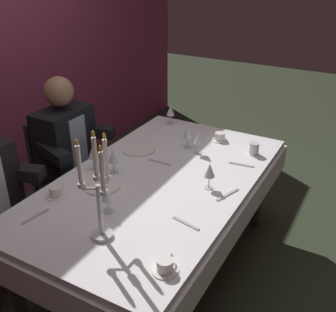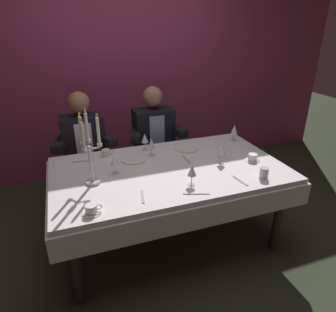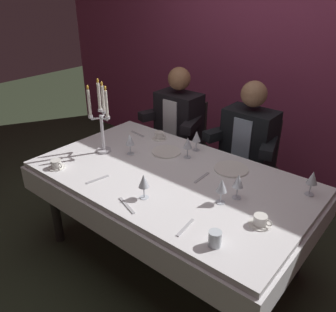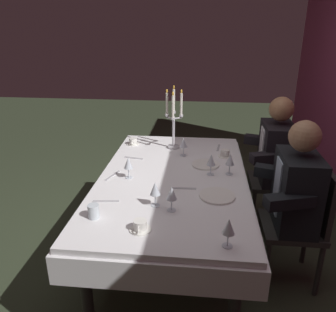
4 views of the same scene
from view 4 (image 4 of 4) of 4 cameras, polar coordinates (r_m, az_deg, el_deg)
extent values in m
plane|color=#2F3825|center=(2.98, 0.70, -16.42)|extent=(12.00, 12.00, 0.00)
cube|color=white|center=(2.60, 0.77, -3.81)|extent=(1.90, 1.10, 0.04)
cube|color=white|center=(2.65, 0.76, -5.96)|extent=(1.94, 1.14, 0.18)
cylinder|color=#292825|center=(3.56, -4.94, -3.19)|extent=(0.07, 0.07, 0.70)
cylinder|color=#292825|center=(2.21, -13.45, -21.30)|extent=(0.07, 0.07, 0.70)
cylinder|color=#292825|center=(3.51, 9.03, -3.77)|extent=(0.07, 0.07, 0.70)
cylinder|color=#292825|center=(2.13, 11.08, -23.13)|extent=(0.07, 0.07, 0.70)
cylinder|color=silver|center=(3.17, 0.91, 1.55)|extent=(0.11, 0.11, 0.02)
cylinder|color=silver|center=(3.12, 0.93, 4.14)|extent=(0.02, 0.02, 0.28)
cylinder|color=silver|center=(3.07, 0.95, 7.34)|extent=(0.04, 0.04, 0.02)
cylinder|color=white|center=(3.05, 0.96, 9.28)|extent=(0.02, 0.02, 0.19)
ellipsoid|color=yellow|center=(3.03, 0.98, 11.38)|extent=(0.02, 0.02, 0.03)
cylinder|color=silver|center=(3.05, 0.88, 6.08)|extent=(0.07, 0.01, 0.01)
cylinder|color=silver|center=(3.01, 0.82, 6.26)|extent=(0.04, 0.04, 0.02)
cylinder|color=white|center=(2.99, 0.83, 8.23)|extent=(0.02, 0.02, 0.19)
ellipsoid|color=yellow|center=(2.96, 0.84, 10.36)|extent=(0.02, 0.02, 0.03)
cylinder|color=silver|center=(3.10, 1.58, 6.34)|extent=(0.05, 0.07, 0.01)
cylinder|color=silver|center=(3.12, 2.21, 6.76)|extent=(0.04, 0.04, 0.02)
cylinder|color=white|center=(3.09, 2.23, 8.67)|extent=(0.02, 0.02, 0.19)
ellipsoid|color=yellow|center=(3.07, 2.27, 10.74)|extent=(0.02, 0.02, 0.03)
cylinder|color=silver|center=(3.11, 0.38, 6.37)|extent=(0.05, 0.07, 0.01)
cylinder|color=silver|center=(3.13, -0.19, 6.83)|extent=(0.04, 0.04, 0.02)
cylinder|color=white|center=(3.10, -0.19, 8.73)|extent=(0.02, 0.02, 0.19)
ellipsoid|color=yellow|center=(3.08, -0.19, 10.79)|extent=(0.02, 0.02, 0.03)
cylinder|color=white|center=(2.80, 6.28, -1.42)|extent=(0.23, 0.23, 0.01)
cylinder|color=white|center=(2.32, 8.22, -6.59)|extent=(0.24, 0.24, 0.01)
cylinder|color=silver|center=(1.87, 9.86, -14.56)|extent=(0.06, 0.06, 0.00)
cylinder|color=silver|center=(1.85, 9.94, -13.56)|extent=(0.01, 0.01, 0.07)
cone|color=silver|center=(1.80, 10.10, -11.48)|extent=(0.07, 0.07, 0.08)
cylinder|color=#E0D172|center=(1.82, 10.05, -12.13)|extent=(0.04, 0.04, 0.03)
cylinder|color=silver|center=(2.15, 0.59, -9.01)|extent=(0.06, 0.06, 0.00)
cylinder|color=silver|center=(2.13, 0.59, -8.10)|extent=(0.01, 0.01, 0.07)
cone|color=silver|center=(2.09, 0.60, -6.19)|extent=(0.07, 0.07, 0.08)
cylinder|color=maroon|center=(2.10, 0.60, -6.78)|extent=(0.04, 0.04, 0.03)
cylinder|color=silver|center=(2.64, 7.10, -3.04)|extent=(0.06, 0.06, 0.00)
cylinder|color=silver|center=(2.63, 7.14, -2.25)|extent=(0.01, 0.01, 0.07)
cone|color=silver|center=(2.60, 7.22, -0.64)|extent=(0.07, 0.07, 0.08)
cylinder|color=silver|center=(2.20, -2.12, -8.21)|extent=(0.06, 0.06, 0.00)
cylinder|color=silver|center=(2.18, -2.14, -7.31)|extent=(0.01, 0.01, 0.07)
cone|color=silver|center=(2.14, -2.17, -5.44)|extent=(0.07, 0.07, 0.08)
cylinder|color=maroon|center=(2.16, -2.16, -6.02)|extent=(0.04, 0.04, 0.03)
cylinder|color=silver|center=(2.58, -6.53, -3.59)|extent=(0.06, 0.06, 0.00)
cylinder|color=silver|center=(2.57, -6.57, -2.80)|extent=(0.01, 0.01, 0.07)
cone|color=silver|center=(2.54, -6.65, -1.15)|extent=(0.07, 0.07, 0.08)
cylinder|color=maroon|center=(2.55, -6.62, -1.66)|extent=(0.04, 0.04, 0.03)
cylinder|color=silver|center=(2.67, 10.16, -2.96)|extent=(0.06, 0.06, 0.00)
cylinder|color=silver|center=(2.65, 10.22, -2.18)|extent=(0.01, 0.01, 0.07)
cone|color=silver|center=(2.62, 10.33, -0.58)|extent=(0.07, 0.07, 0.08)
cylinder|color=silver|center=(2.99, 2.56, 0.10)|extent=(0.06, 0.06, 0.00)
cylinder|color=silver|center=(2.98, 2.58, 0.81)|extent=(0.01, 0.01, 0.07)
cone|color=silver|center=(2.95, 2.60, 2.27)|extent=(0.07, 0.07, 0.08)
cylinder|color=silver|center=(2.10, -12.32, -9.02)|extent=(0.07, 0.07, 0.08)
cylinder|color=white|center=(1.97, -4.65, -12.13)|extent=(0.12, 0.12, 0.01)
cylinder|color=white|center=(1.95, -4.67, -11.39)|extent=(0.08, 0.08, 0.05)
torus|color=white|center=(1.91, -4.95, -12.12)|extent=(0.04, 0.01, 0.04)
cylinder|color=white|center=(3.28, -5.84, 2.02)|extent=(0.12, 0.12, 0.01)
cylinder|color=white|center=(3.27, -5.86, 2.52)|extent=(0.08, 0.08, 0.05)
torus|color=white|center=(3.23, -6.04, 2.28)|extent=(0.04, 0.01, 0.04)
cylinder|color=white|center=(3.01, 9.46, -0.02)|extent=(0.12, 0.12, 0.01)
cylinder|color=white|center=(3.00, 9.50, 0.52)|extent=(0.08, 0.08, 0.05)
torus|color=white|center=(2.95, 9.55, 0.23)|extent=(0.04, 0.01, 0.04)
cube|color=#B7B7BC|center=(3.20, 8.41, 1.38)|extent=(0.17, 0.04, 0.01)
cube|color=#B7B7BC|center=(2.94, -5.77, -0.34)|extent=(0.05, 0.17, 0.01)
cube|color=#B7B7BC|center=(2.28, -10.32, -7.43)|extent=(0.04, 0.17, 0.01)
cube|color=#B7B7BC|center=(2.41, 2.71, -5.41)|extent=(0.02, 0.17, 0.01)
cube|color=#B7B7BC|center=(2.63, -9.22, -3.24)|extent=(0.19, 0.08, 0.01)
cylinder|color=#292825|center=(3.56, 13.28, -6.20)|extent=(0.04, 0.04, 0.42)
cylinder|color=#292825|center=(3.25, 14.00, -9.13)|extent=(0.04, 0.04, 0.42)
cylinder|color=#292825|center=(3.63, 18.95, -6.30)|extent=(0.04, 0.04, 0.42)
cylinder|color=#292825|center=(3.32, 20.22, -9.17)|extent=(0.04, 0.04, 0.42)
cube|color=#292825|center=(3.33, 17.04, -4.18)|extent=(0.42, 0.42, 0.04)
cube|color=#292825|center=(3.29, 20.73, -0.48)|extent=(0.38, 0.04, 0.44)
cube|color=black|center=(3.22, 17.59, 0.47)|extent=(0.42, 0.26, 0.54)
cube|color=silver|center=(3.19, 15.28, 1.07)|extent=(0.16, 0.01, 0.40)
sphere|color=#986947|center=(3.11, 18.42, 7.45)|extent=(0.21, 0.21, 0.21)
cube|color=black|center=(3.40, 15.34, 2.49)|extent=(0.19, 0.34, 0.08)
cube|color=black|center=(2.99, 16.56, -0.24)|extent=(0.19, 0.34, 0.08)
cylinder|color=#292825|center=(2.93, 14.96, -13.01)|extent=(0.04, 0.04, 0.42)
cylinder|color=#292825|center=(2.64, 16.09, -17.40)|extent=(0.04, 0.04, 0.42)
cylinder|color=#292825|center=(3.01, 21.91, -12.92)|extent=(0.04, 0.04, 0.42)
cylinder|color=#292825|center=(2.73, 23.88, -17.12)|extent=(0.04, 0.04, 0.42)
cube|color=#292825|center=(2.69, 19.82, -11.07)|extent=(0.42, 0.42, 0.04)
cube|color=#292825|center=(2.63, 24.51, -6.57)|extent=(0.38, 0.04, 0.44)
cube|color=black|center=(2.55, 20.64, -5.55)|extent=(0.42, 0.26, 0.54)
cube|color=#8A9EAF|center=(2.51, 17.74, -4.90)|extent=(0.16, 0.01, 0.40)
sphere|color=#976D4D|center=(2.41, 21.88, 3.08)|extent=(0.21, 0.21, 0.21)
cube|color=black|center=(2.71, 17.64, -2.67)|extent=(0.19, 0.34, 0.08)
cube|color=black|center=(2.32, 19.61, -7.09)|extent=(0.19, 0.34, 0.08)
camera|label=1|loc=(4.43, -12.60, 23.38)|focal=43.25mm
camera|label=2|loc=(3.88, -32.61, 18.77)|focal=32.13mm
camera|label=3|loc=(2.10, -58.13, 14.97)|focal=37.49mm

